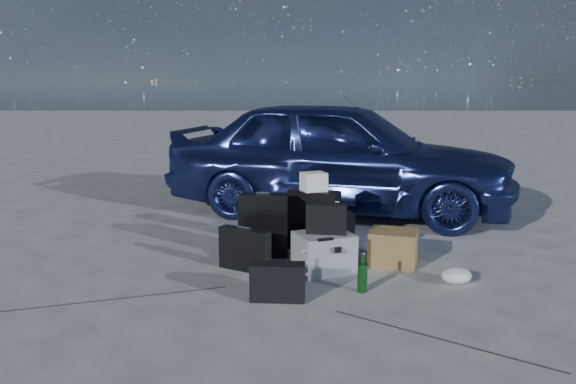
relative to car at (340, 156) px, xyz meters
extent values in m
plane|color=beige|center=(-0.53, -2.59, -0.76)|extent=(60.00, 60.00, 0.00)
imported|color=navy|center=(0.00, 0.00, 0.00)|extent=(4.77, 2.99, 1.51)
cube|color=#B1B3B6|center=(-0.34, -2.41, -0.58)|extent=(0.60, 0.55, 0.36)
cube|color=black|center=(-0.32, -2.42, -0.27)|extent=(0.37, 0.14, 0.27)
cube|color=black|center=(-1.06, -2.38, -0.56)|extent=(0.50, 0.35, 0.39)
cube|color=black|center=(-0.91, -1.94, -0.44)|extent=(0.49, 0.19, 0.63)
cube|color=black|center=(-0.40, -1.73, -0.45)|extent=(0.55, 0.39, 0.62)
cube|color=white|center=(-0.41, -1.75, -0.04)|extent=(0.29, 0.26, 0.19)
cube|color=black|center=(-0.26, -1.39, -0.61)|extent=(0.63, 0.33, 0.30)
cube|color=white|center=(-0.27, -1.38, -0.42)|extent=(0.46, 0.38, 0.07)
cube|color=black|center=(-0.28, -1.39, -0.35)|extent=(0.35, 0.29, 0.06)
cube|color=#A87849|center=(-0.26, -2.02, -0.57)|extent=(0.31, 0.24, 0.37)
cube|color=olive|center=(0.33, -2.19, -0.59)|extent=(0.52, 0.49, 0.33)
ellipsoid|color=white|center=(0.78, -2.72, -0.68)|extent=(0.32, 0.29, 0.15)
cube|color=black|center=(-0.74, -3.10, -0.61)|extent=(0.44, 0.19, 0.30)
cylinder|color=#0B340F|center=(-0.05, -2.92, -0.60)|extent=(0.10, 0.10, 0.32)
camera|label=1|loc=(-0.64, -7.31, 0.94)|focal=35.00mm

